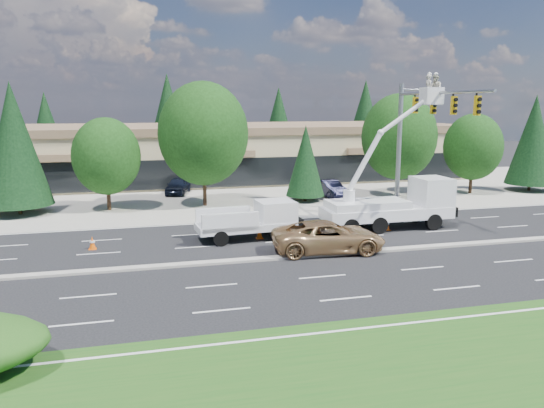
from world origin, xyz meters
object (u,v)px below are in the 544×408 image
object	(u,v)px
bucket_truck	(400,196)
minivan	(329,237)
signal_mast	(416,128)
utility_pickup	(253,224)

from	to	relation	value
bucket_truck	minivan	size ratio (longest dim) A/B	1.62
minivan	signal_mast	bearing A→B (deg)	-47.00
signal_mast	minivan	xyz separation A→B (m)	(-8.35, -6.44, -5.24)
utility_pickup	bucket_truck	bearing A→B (deg)	-1.13
utility_pickup	minivan	world-z (taller)	utility_pickup
signal_mast	bucket_truck	xyz separation A→B (m)	(-2.19, -2.32, -4.01)
signal_mast	bucket_truck	bearing A→B (deg)	-133.38
utility_pickup	minivan	bearing A→B (deg)	-52.19
signal_mast	minivan	distance (m)	11.78
minivan	bucket_truck	bearing A→B (deg)	-50.84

